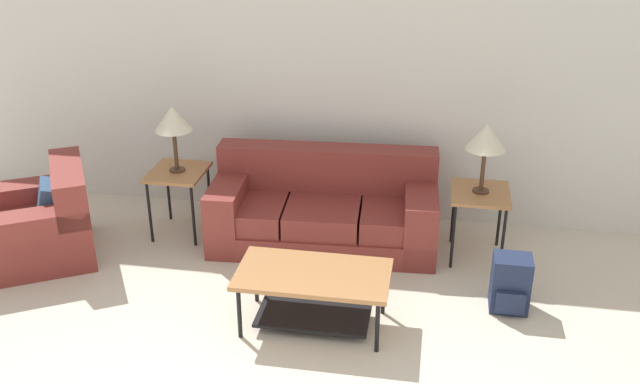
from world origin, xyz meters
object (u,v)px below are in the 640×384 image
coffee_table (313,286)px  side_table_right (480,199)px  table_lamp_left (173,120)px  backpack (510,284)px  side_table_left (178,177)px  table_lamp_right (486,138)px  armchair (41,225)px  couch (324,212)px

coffee_table → side_table_right: 1.75m
table_lamp_left → backpack: 3.13m
side_table_left → side_table_right: same height
table_lamp_right → backpack: 1.20m
armchair → table_lamp_left: 1.45m
side_table_right → backpack: bearing=-73.3°
table_lamp_left → side_table_left: bearing=-45.0°
side_table_left → armchair: bearing=-149.2°
couch → armchair: bearing=-164.5°
couch → armchair: couch is taller
table_lamp_left → coffee_table: bearing=-40.5°
armchair → coffee_table: 2.58m
side_table_left → coffee_table: bearing=-40.5°
coffee_table → backpack: size_ratio=2.49×
coffee_table → table_lamp_right: (1.20, 1.25, 0.77)m
side_table_right → table_lamp_left: (-2.67, 0.00, 0.55)m
backpack → armchair: bearing=177.6°
side_table_left → table_lamp_right: 2.72m
coffee_table → armchair: bearing=165.8°
couch → backpack: couch is taller
armchair → side_table_left: bearing=30.8°
side_table_left → backpack: (2.90, -0.78, -0.33)m
backpack → table_lamp_right: bearing=106.7°
side_table_left → table_lamp_right: table_lamp_right is taller
table_lamp_right → side_table_left: bearing=-180.0°
armchair → backpack: 3.94m
table_lamp_left → backpack: bearing=-15.1°
armchair → table_lamp_right: table_lamp_right is taller
side_table_left → table_lamp_left: (-0.00, 0.00, 0.55)m
side_table_right → table_lamp_right: 0.55m
couch → side_table_left: bearing=-178.2°
table_lamp_left → side_table_right: bearing=-0.0°
coffee_table → couch: bearing=95.9°
table_lamp_right → couch: bearing=178.2°
armchair → table_lamp_left: (1.04, 0.62, 0.81)m
armchair → side_table_left: (1.04, 0.62, 0.26)m
armchair → backpack: (3.94, -0.16, -0.07)m
coffee_table → side_table_left: side_table_left is taller
armchair → side_table_right: 3.77m
side_table_right → table_lamp_left: table_lamp_left is taller
couch → armchair: (-2.37, -0.66, -0.01)m
side_table_right → table_lamp_left: 2.72m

